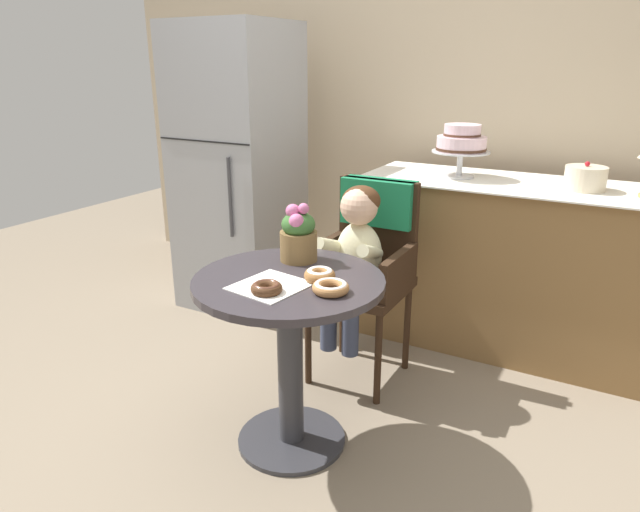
# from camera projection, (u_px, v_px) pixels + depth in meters

# --- Properties ---
(ground_plane) EXTENTS (8.00, 8.00, 0.00)m
(ground_plane) POSITION_uv_depth(u_px,v_px,m) (292.00, 440.00, 2.34)
(ground_plane) COLOR gray
(back_wall) EXTENTS (4.80, 0.10, 2.70)m
(back_wall) POSITION_uv_depth(u_px,v_px,m) (449.00, 84.00, 3.43)
(back_wall) COLOR #C1AD8E
(back_wall) RESTS_ON ground
(cafe_table) EXTENTS (0.72, 0.72, 0.72)m
(cafe_table) POSITION_uv_depth(u_px,v_px,m) (290.00, 329.00, 2.17)
(cafe_table) COLOR #332D33
(cafe_table) RESTS_ON ground
(wicker_chair) EXTENTS (0.42, 0.45, 0.95)m
(wicker_chair) POSITION_uv_depth(u_px,v_px,m) (369.00, 248.00, 2.70)
(wicker_chair) COLOR #332114
(wicker_chair) RESTS_ON ground
(seated_child) EXTENTS (0.27, 0.32, 0.73)m
(seated_child) POSITION_uv_depth(u_px,v_px,m) (355.00, 249.00, 2.56)
(seated_child) COLOR beige
(seated_child) RESTS_ON ground
(paper_napkin) EXTENTS (0.27, 0.28, 0.00)m
(paper_napkin) POSITION_uv_depth(u_px,v_px,m) (270.00, 286.00, 2.02)
(paper_napkin) COLOR white
(paper_napkin) RESTS_ON cafe_table
(donut_front) EXTENTS (0.12, 0.12, 0.05)m
(donut_front) POSITION_uv_depth(u_px,v_px,m) (320.00, 275.00, 2.07)
(donut_front) COLOR #936033
(donut_front) RESTS_ON cafe_table
(donut_mid) EXTENTS (0.11, 0.11, 0.04)m
(donut_mid) POSITION_uv_depth(u_px,v_px,m) (267.00, 288.00, 1.96)
(donut_mid) COLOR #4C2D19
(donut_mid) RESTS_ON cafe_table
(donut_side) EXTENTS (0.13, 0.13, 0.04)m
(donut_side) POSITION_uv_depth(u_px,v_px,m) (331.00, 287.00, 1.97)
(donut_side) COLOR #AD7542
(donut_side) RESTS_ON cafe_table
(flower_vase) EXTENTS (0.15, 0.15, 0.24)m
(flower_vase) POSITION_uv_depth(u_px,v_px,m) (299.00, 234.00, 2.26)
(flower_vase) COLOR brown
(flower_vase) RESTS_ON cafe_table
(display_counter) EXTENTS (1.56, 0.62, 0.90)m
(display_counter) POSITION_uv_depth(u_px,v_px,m) (507.00, 265.00, 3.01)
(display_counter) COLOR olive
(display_counter) RESTS_ON ground
(tiered_cake_stand) EXTENTS (0.30, 0.30, 0.27)m
(tiered_cake_stand) POSITION_uv_depth(u_px,v_px,m) (461.00, 142.00, 2.94)
(tiered_cake_stand) COLOR silver
(tiered_cake_stand) RESTS_ON display_counter
(round_layer_cake) EXTENTS (0.19, 0.19, 0.14)m
(round_layer_cake) POSITION_uv_depth(u_px,v_px,m) (585.00, 178.00, 2.69)
(round_layer_cake) COLOR beige
(round_layer_cake) RESTS_ON display_counter
(refrigerator) EXTENTS (0.64, 0.63, 1.70)m
(refrigerator) POSITION_uv_depth(u_px,v_px,m) (238.00, 171.00, 3.45)
(refrigerator) COLOR #9EA0A5
(refrigerator) RESTS_ON ground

